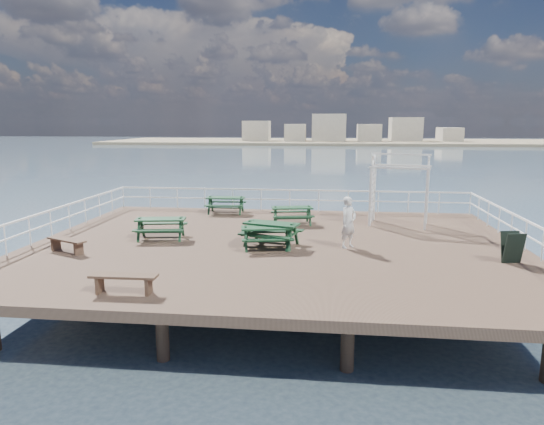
{
  "coord_description": "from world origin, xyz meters",
  "views": [
    {
      "loc": [
        1.89,
        -17.44,
        4.45
      ],
      "look_at": [
        -0.16,
        0.33,
        1.1
      ],
      "focal_mm": 32.0,
      "sensor_mm": 36.0,
      "label": 1
    }
  ],
  "objects": [
    {
      "name": "ground",
      "position": [
        0.0,
        0.0,
        -0.15
      ],
      "size": [
        18.0,
        14.0,
        0.3
      ],
      "primitive_type": "cube",
      "color": "brown",
      "rests_on": "ground"
    },
    {
      "name": "sea_backdrop",
      "position": [
        12.54,
        134.07,
        -0.51
      ],
      "size": [
        300.0,
        300.0,
        9.2
      ],
      "color": "#3C5266",
      "rests_on": "ground"
    },
    {
      "name": "railing",
      "position": [
        -0.07,
        2.57,
        0.87
      ],
      "size": [
        17.77,
        13.76,
        1.1
      ],
      "color": "white",
      "rests_on": "ground"
    },
    {
      "name": "picnic_table_a",
      "position": [
        -4.47,
        0.2,
        0.58
      ],
      "size": [
        2.09,
        1.79,
        0.91
      ],
      "rotation": [
        0.0,
        0.0,
        0.16
      ],
      "color": "#13341C",
      "rests_on": "ground"
    },
    {
      "name": "picnic_table_b",
      "position": [
        -3.09,
        5.77,
        0.58
      ],
      "size": [
        1.91,
        1.56,
        0.91
      ],
      "rotation": [
        0.0,
        0.0,
        0.03
      ],
      "color": "#13341C",
      "rests_on": "ground"
    },
    {
      "name": "picnic_table_c",
      "position": [
        0.37,
        3.53,
        0.56
      ],
      "size": [
        2.03,
        1.75,
        0.87
      ],
      "rotation": [
        0.0,
        0.0,
        0.19
      ],
      "color": "#13341C",
      "rests_on": "ground"
    },
    {
      "name": "picnic_table_d",
      "position": [
        -0.22,
        -0.74,
        0.56
      ],
      "size": [
        2.07,
        1.8,
        0.88
      ],
      "rotation": [
        0.0,
        0.0,
        0.2
      ],
      "color": "#13341C",
      "rests_on": "ground"
    },
    {
      "name": "picnic_table_e",
      "position": [
        -0.1,
        -0.33,
        0.61
      ],
      "size": [
        2.34,
        2.08,
        0.96
      ],
      "rotation": [
        0.0,
        0.0,
        -0.28
      ],
      "color": "#13341C",
      "rests_on": "ground"
    },
    {
      "name": "flat_bench_near",
      "position": [
        -7.05,
        -2.07,
        0.35
      ],
      "size": [
        1.64,
        1.02,
        0.47
      ],
      "rotation": [
        0.0,
        0.0,
        -0.42
      ],
      "color": "brown",
      "rests_on": "ground"
    },
    {
      "name": "flat_bench_far",
      "position": [
        -3.38,
        -5.8,
        0.38
      ],
      "size": [
        1.79,
        0.46,
        0.51
      ],
      "rotation": [
        0.0,
        0.0,
        0.02
      ],
      "color": "brown",
      "rests_on": "ground"
    },
    {
      "name": "trellis_arbor",
      "position": [
        5.0,
        3.86,
        1.39
      ],
      "size": [
        2.75,
        1.87,
        3.13
      ],
      "rotation": [
        0.0,
        0.0,
        -0.22
      ],
      "color": "white",
      "rests_on": "ground"
    },
    {
      "name": "sandwich_board",
      "position": [
        7.8,
        -1.68,
        0.5
      ],
      "size": [
        0.7,
        0.57,
        1.03
      ],
      "rotation": [
        0.0,
        0.0,
        0.18
      ],
      "color": "black",
      "rests_on": "ground"
    },
    {
      "name": "person",
      "position": [
        2.67,
        -0.33,
        0.92
      ],
      "size": [
        0.79,
        0.78,
        1.84
      ],
      "primitive_type": "imported",
      "rotation": [
        0.0,
        0.0,
        0.76
      ],
      "color": "silver",
      "rests_on": "ground"
    }
  ]
}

